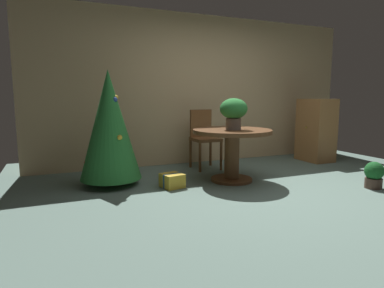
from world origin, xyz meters
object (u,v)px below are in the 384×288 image
(gift_box_gold, at_px, (172,181))
(potted_plant, at_px, (374,175))
(round_dining_table, at_px, (232,144))
(wooden_cabinet, at_px, (316,130))
(wooden_chair_far, at_px, (204,135))
(holiday_tree, at_px, (110,125))
(flower_vase, at_px, (234,111))

(gift_box_gold, bearing_deg, potted_plant, -23.87)
(round_dining_table, xyz_separation_m, wooden_cabinet, (2.18, 0.70, 0.04))
(wooden_chair_far, relative_size, holiday_tree, 0.63)
(gift_box_gold, height_order, wooden_cabinet, wooden_cabinet)
(potted_plant, bearing_deg, holiday_tree, 154.28)
(holiday_tree, height_order, wooden_cabinet, holiday_tree)
(round_dining_table, height_order, gift_box_gold, round_dining_table)
(wooden_chair_far, height_order, holiday_tree, holiday_tree)
(holiday_tree, relative_size, potted_plant, 4.39)
(gift_box_gold, bearing_deg, flower_vase, -3.76)
(flower_vase, bearing_deg, wooden_chair_far, 89.15)
(wooden_chair_far, distance_m, wooden_cabinet, 2.19)
(round_dining_table, xyz_separation_m, holiday_tree, (-1.60, 0.44, 0.28))
(flower_vase, relative_size, wooden_cabinet, 0.38)
(holiday_tree, bearing_deg, gift_box_gold, -31.54)
(flower_vase, bearing_deg, potted_plant, -33.36)
(wooden_cabinet, distance_m, potted_plant, 1.92)
(gift_box_gold, xyz_separation_m, potted_plant, (2.40, -1.06, 0.09))
(holiday_tree, bearing_deg, wooden_cabinet, 3.90)
(gift_box_gold, bearing_deg, wooden_cabinet, 12.79)
(gift_box_gold, relative_size, potted_plant, 0.91)
(wooden_chair_far, xyz_separation_m, wooden_cabinet, (2.18, -0.24, 0.02))
(holiday_tree, distance_m, wooden_cabinet, 3.80)
(wooden_chair_far, xyz_separation_m, gift_box_gold, (-0.89, -0.94, -0.46))
(round_dining_table, relative_size, potted_plant, 3.14)
(round_dining_table, xyz_separation_m, gift_box_gold, (-0.89, 0.01, -0.44))
(round_dining_table, relative_size, gift_box_gold, 3.44)
(round_dining_table, xyz_separation_m, wooden_chair_far, (0.00, 0.94, 0.02))
(flower_vase, bearing_deg, gift_box_gold, 176.24)
(flower_vase, height_order, gift_box_gold, flower_vase)
(round_dining_table, relative_size, flower_vase, 2.55)
(holiday_tree, relative_size, wooden_cabinet, 1.34)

